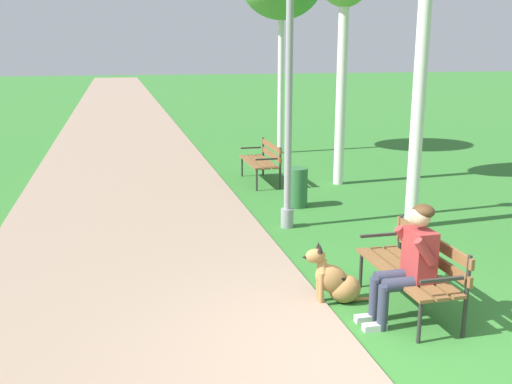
% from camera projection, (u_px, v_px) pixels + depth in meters
% --- Properties ---
extents(ground_plane, '(120.00, 120.00, 0.00)m').
position_uv_depth(ground_plane, '(393.00, 365.00, 5.16)').
color(ground_plane, '#33752D').
extents(paved_path, '(3.99, 60.00, 0.04)m').
position_uv_depth(paved_path, '(119.00, 108.00, 27.31)').
color(paved_path, gray).
rests_on(paved_path, ground).
extents(park_bench_near, '(0.55, 1.50, 0.85)m').
position_uv_depth(park_bench_near, '(414.00, 265.00, 6.15)').
color(park_bench_near, brown).
rests_on(park_bench_near, ground).
extents(park_bench_mid, '(0.55, 1.50, 0.85)m').
position_uv_depth(park_bench_mid, '(263.00, 159.00, 12.09)').
color(park_bench_mid, brown).
rests_on(park_bench_mid, ground).
extents(person_seated_on_near_bench, '(0.74, 0.49, 1.25)m').
position_uv_depth(person_seated_on_near_bench, '(409.00, 260.00, 5.82)').
color(person_seated_on_near_bench, '#33384C').
rests_on(person_seated_on_near_bench, ground).
extents(dog_shepherd, '(0.83, 0.32, 0.71)m').
position_uv_depth(dog_shepherd, '(336.00, 281.00, 6.37)').
color(dog_shepherd, '#B27F47').
rests_on(dog_shepherd, ground).
extents(lamp_post_near, '(0.24, 0.24, 4.41)m').
position_uv_depth(lamp_post_near, '(289.00, 81.00, 8.61)').
color(lamp_post_near, gray).
rests_on(lamp_post_near, ground).
extents(litter_bin, '(0.36, 0.36, 0.70)m').
position_uv_depth(litter_bin, '(297.00, 187.00, 10.27)').
color(litter_bin, '#2D6638').
rests_on(litter_bin, ground).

